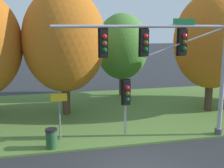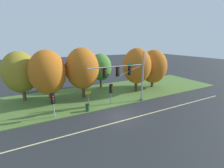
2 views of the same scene
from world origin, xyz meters
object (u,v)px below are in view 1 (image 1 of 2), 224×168
(traffic_signal_mast, at_px, (176,51))
(pedestrian_signal_near_kerb, at_px, (126,96))
(tree_tall_centre, at_px, (212,41))
(route_sign_post, at_px, (59,109))
(tree_mid_verge, at_px, (122,47))
(tree_behind_signpost, at_px, (64,41))
(trash_bin, at_px, (52,138))

(traffic_signal_mast, distance_m, pedestrian_signal_near_kerb, 3.25)
(pedestrian_signal_near_kerb, height_order, tree_tall_centre, tree_tall_centre)
(tree_tall_centre, bearing_deg, route_sign_post, -163.53)
(pedestrian_signal_near_kerb, relative_size, tree_tall_centre, 0.39)
(pedestrian_signal_near_kerb, xyz_separation_m, tree_mid_verge, (2.01, 8.57, 1.81))
(traffic_signal_mast, relative_size, pedestrian_signal_near_kerb, 2.89)
(tree_behind_signpost, height_order, trash_bin, tree_behind_signpost)
(pedestrian_signal_near_kerb, distance_m, tree_tall_centre, 7.77)
(pedestrian_signal_near_kerb, relative_size, route_sign_post, 1.23)
(traffic_signal_mast, height_order, route_sign_post, traffic_signal_mast)
(route_sign_post, xyz_separation_m, tree_behind_signpost, (0.58, 4.22, 3.11))
(tree_mid_verge, height_order, tree_tall_centre, tree_tall_centre)
(pedestrian_signal_near_kerb, bearing_deg, traffic_signal_mast, -19.36)
(traffic_signal_mast, height_order, tree_behind_signpost, tree_behind_signpost)
(pedestrian_signal_near_kerb, relative_size, trash_bin, 3.21)
(traffic_signal_mast, bearing_deg, route_sign_post, 169.08)
(tree_mid_verge, distance_m, trash_bin, 11.37)
(tree_tall_centre, relative_size, trash_bin, 8.31)
(route_sign_post, relative_size, tree_behind_signpost, 0.31)
(trash_bin, bearing_deg, pedestrian_signal_near_kerb, 9.08)
(traffic_signal_mast, xyz_separation_m, tree_tall_centre, (4.41, 4.00, 0.23))
(tree_behind_signpost, distance_m, trash_bin, 6.70)
(tree_behind_signpost, xyz_separation_m, trash_bin, (-1.02, -5.11, -4.21))
(traffic_signal_mast, distance_m, trash_bin, 7.13)
(tree_behind_signpost, relative_size, tree_mid_verge, 1.20)
(tree_mid_verge, relative_size, trash_bin, 7.08)
(pedestrian_signal_near_kerb, bearing_deg, tree_tall_centre, 25.98)
(tree_mid_verge, bearing_deg, traffic_signal_mast, -88.79)
(trash_bin, bearing_deg, tree_behind_signpost, 78.73)
(tree_mid_verge, xyz_separation_m, trash_bin, (-5.76, -9.17, -3.48))
(pedestrian_signal_near_kerb, xyz_separation_m, tree_tall_centre, (6.62, 3.23, 2.48))
(trash_bin, bearing_deg, route_sign_post, 63.96)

